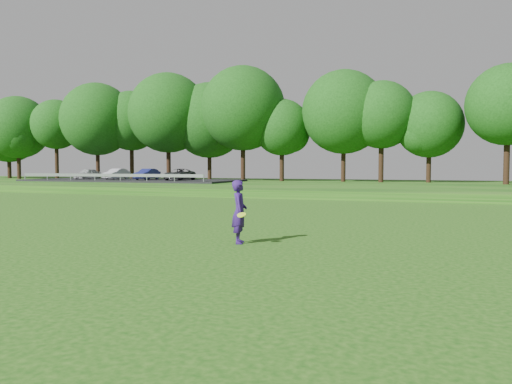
% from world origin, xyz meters
% --- Properties ---
extents(ground, '(140.00, 140.00, 0.00)m').
position_xyz_m(ground, '(0.00, 0.00, 0.00)').
color(ground, '#12470D').
rests_on(ground, ground).
extents(berm, '(130.00, 30.00, 0.60)m').
position_xyz_m(berm, '(0.00, 34.00, 0.30)').
color(berm, '#12470D').
rests_on(berm, ground).
extents(walking_path, '(130.00, 1.60, 0.04)m').
position_xyz_m(walking_path, '(0.00, 20.00, 0.02)').
color(walking_path, gray).
rests_on(walking_path, ground).
extents(treeline, '(104.00, 7.00, 15.00)m').
position_xyz_m(treeline, '(0.00, 38.00, 8.10)').
color(treeline, '#123E0E').
rests_on(treeline, berm).
extents(parking_lot, '(24.00, 9.00, 1.38)m').
position_xyz_m(parking_lot, '(-23.63, 32.79, 0.99)').
color(parking_lot, black).
rests_on(parking_lot, berm).
extents(woman, '(0.69, 0.92, 1.86)m').
position_xyz_m(woman, '(2.79, -0.09, 0.93)').
color(woman, navy).
rests_on(woman, ground).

